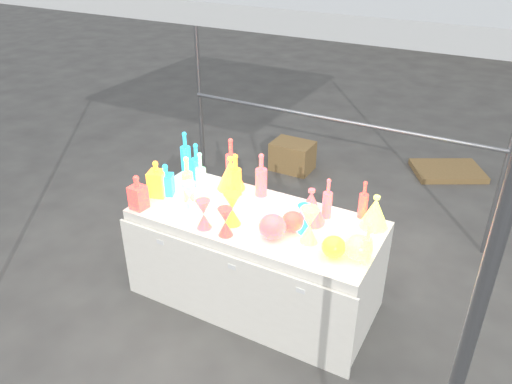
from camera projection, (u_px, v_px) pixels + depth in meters
The scene contains 30 objects.
ground at pixel (256, 296), 3.96m from camera, with size 80.00×80.00×0.00m, color #63615B.
display_table at pixel (255, 259), 3.77m from camera, with size 1.84×0.83×0.75m.
cardboard_box_closed at pixel (292, 156), 5.85m from camera, with size 0.47×0.34×0.34m, color olive.
cardboard_box_flat at pixel (448, 171), 5.82m from camera, with size 0.77×0.55×0.07m, color olive.
bottle_1 at pixel (186, 152), 4.12m from camera, with size 0.09×0.09×0.36m, color #178118, non-canonical shape.
bottle_2 at pixel (231, 161), 3.94m from camera, with size 0.09×0.09×0.39m, color orange, non-canonical shape.
bottle_3 at pixel (261, 175), 3.78m from camera, with size 0.09×0.09×0.35m, color #241CA6, non-canonical shape.
bottle_4 at pixel (187, 179), 3.71m from camera, with size 0.09×0.09×0.36m, color #16788A, non-canonical shape.
bottle_5 at pixel (201, 175), 3.76m from camera, with size 0.08×0.08×0.37m, color #D02989, non-canonical shape.
bottle_6 at pixel (236, 175), 3.79m from camera, with size 0.09×0.09×0.34m, color red, non-canonical shape.
bottle_7 at pixel (197, 164), 3.93m from camera, with size 0.08×0.08×0.36m, color #178118, non-canonical shape.
decanter_0 at pixel (157, 178), 3.79m from camera, with size 0.12×0.12×0.29m, color red, non-canonical shape.
decanter_1 at pixel (138, 192), 3.63m from camera, with size 0.11×0.11×0.27m, color orange, non-canonical shape.
decanter_2 at pixel (166, 179), 3.81m from camera, with size 0.10×0.10×0.26m, color #178118, non-canonical shape.
hourglass_0 at pixel (225, 222), 3.34m from camera, with size 0.10×0.10×0.21m, color orange, non-canonical shape.
hourglass_1 at pixel (204, 214), 3.41m from camera, with size 0.11×0.11×0.22m, color #241CA6, non-canonical shape.
hourglass_2 at pixel (309, 225), 3.26m from camera, with size 0.13×0.13×0.25m, color #16788A, non-canonical shape.
hourglass_3 at pixel (189, 198), 3.60m from camera, with size 0.12×0.12×0.23m, color #D02989, non-canonical shape.
hourglass_4 at pixel (232, 209), 3.45m from camera, with size 0.12×0.12×0.24m, color red, non-canonical shape.
hourglass_5 at pixel (305, 219), 3.37m from camera, with size 0.10×0.10×0.20m, color #178118, non-canonical shape.
globe_0 at pixel (334, 248), 3.15m from camera, with size 0.16×0.16×0.12m, color red, non-canonical shape.
globe_1 at pixel (359, 248), 3.12m from camera, with size 0.18×0.18×0.14m, color #16788A, non-canonical shape.
globe_2 at pixel (293, 222), 3.41m from camera, with size 0.15×0.15×0.12m, color orange, non-canonical shape.
globe_3 at pixel (272, 228), 3.32m from camera, with size 0.19×0.19×0.15m, color #241CA6, non-canonical shape.
lampshade_0 at pixel (231, 173), 3.90m from camera, with size 0.23×0.23×0.27m, color #FAFF35, non-canonical shape.
lampshade_2 at pixel (311, 206), 3.47m from camera, with size 0.22×0.22×0.26m, color #241CA6, non-canonical shape.
lampshade_3 at pixel (375, 211), 3.42m from camera, with size 0.20×0.20×0.24m, color #16788A, non-canonical shape.
bottle_9 at pixel (364, 199), 3.52m from camera, with size 0.06×0.06×0.29m, color orange, non-canonical shape.
bottle_10 at pixel (328, 198), 3.51m from camera, with size 0.07×0.07×0.31m, color #241CA6, non-canonical shape.
bottle_11 at pixel (367, 244), 3.05m from camera, with size 0.06×0.06×0.28m, color #16788A, non-canonical shape.
Camera 1 is at (1.46, -2.68, 2.65)m, focal length 35.00 mm.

